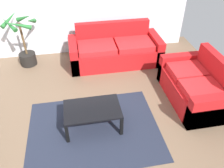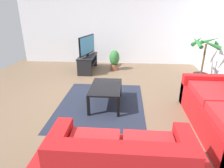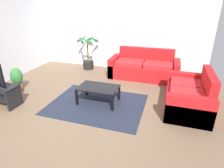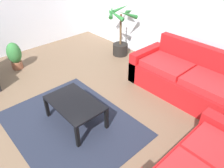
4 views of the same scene
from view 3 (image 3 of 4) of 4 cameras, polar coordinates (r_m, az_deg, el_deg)
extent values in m
plane|color=brown|center=(4.40, -8.58, -6.74)|extent=(6.60, 6.60, 0.00)
cube|color=silver|center=(6.67, 2.38, 16.13)|extent=(6.00, 0.06, 2.70)
cube|color=red|center=(6.01, 9.71, 3.82)|extent=(2.14, 0.90, 0.42)
cube|color=red|center=(6.24, 10.53, 8.79)|extent=(1.78, 0.16, 0.48)
cube|color=red|center=(6.18, 0.74, 5.67)|extent=(0.18, 0.90, 0.62)
cube|color=red|center=(5.94, 19.16, 3.61)|extent=(0.18, 0.90, 0.62)
cube|color=red|center=(5.96, 5.56, 6.59)|extent=(0.85, 0.66, 0.12)
cube|color=red|center=(5.84, 14.14, 5.65)|extent=(0.85, 0.66, 0.12)
cube|color=red|center=(4.50, 22.05, -4.53)|extent=(0.90, 1.54, 0.42)
cube|color=red|center=(4.38, 27.72, 0.17)|extent=(0.16, 1.18, 0.48)
cube|color=red|center=(3.86, 22.73, -7.74)|extent=(0.90, 0.18, 0.62)
cube|color=red|center=(5.08, 21.88, -0.08)|extent=(0.90, 0.18, 0.62)
cube|color=red|center=(4.12, 22.11, -2.96)|extent=(0.66, 0.55, 0.12)
cube|color=red|center=(4.66, 21.78, 0.12)|extent=(0.66, 0.55, 0.12)
cube|color=black|center=(4.74, -27.98, -3.79)|extent=(0.06, 0.41, 0.48)
cube|color=black|center=(4.35, -4.30, -1.07)|extent=(0.93, 0.59, 0.03)
cube|color=black|center=(4.39, -10.87, -4.15)|extent=(0.05, 0.05, 0.38)
cube|color=black|center=(4.08, 0.13, -5.97)|extent=(0.05, 0.05, 0.38)
cube|color=black|center=(4.82, -7.87, -1.34)|extent=(0.05, 0.05, 0.38)
cube|color=black|center=(4.54, 2.21, -2.77)|extent=(0.05, 0.05, 0.38)
cube|color=#1E2333|center=(4.44, -4.63, -6.15)|extent=(2.20, 1.70, 0.01)
cylinder|color=black|center=(6.88, -7.31, 5.88)|extent=(0.38, 0.38, 0.29)
cylinder|color=brown|center=(6.74, -7.54, 10.10)|extent=(0.05, 0.05, 0.75)
cone|color=#266C2F|center=(6.52, -5.73, 13.55)|extent=(0.17, 0.54, 0.29)
cone|color=#266C2F|center=(6.78, -6.31, 13.90)|extent=(0.41, 0.29, 0.24)
cone|color=#266C2F|center=(6.88, -8.88, 13.90)|extent=(0.37, 0.48, 0.28)
cone|color=#266C2F|center=(6.60, -9.65, 13.46)|extent=(0.38, 0.40, 0.26)
cone|color=#266C2F|center=(6.43, -8.26, 13.29)|extent=(0.50, 0.19, 0.27)
cylinder|color=brown|center=(5.76, -26.86, -0.71)|extent=(0.24, 0.24, 0.17)
ellipsoid|color=#306F34|center=(5.66, -27.41, 2.10)|extent=(0.31, 0.31, 0.48)
camera|label=1|loc=(2.09, -53.91, 38.16)|focal=36.58mm
camera|label=2|loc=(4.54, 45.52, 12.51)|focal=31.42mm
camera|label=4|loc=(2.48, 40.72, 25.30)|focal=34.47mm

